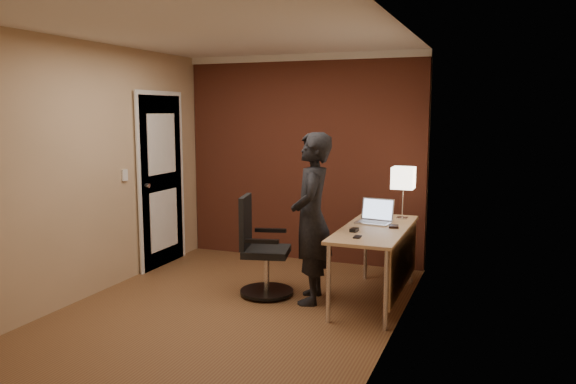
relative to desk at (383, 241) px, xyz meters
The scene contains 9 objects.
room 1.90m from the desk, 151.51° to the left, with size 4.00×4.00×4.00m.
desk is the anchor object (origin of this frame).
desk_lamp 0.77m from the desk, 80.35° to the left, with size 0.22×0.22×0.54m.
laptop 0.33m from the desk, 117.50° to the left, with size 0.36×0.30×0.23m.
mouse 0.36m from the desk, 129.95° to the right, with size 0.06×0.10×0.03m, color black.
phone 0.51m from the desk, 104.96° to the right, with size 0.06×0.12×0.01m, color black.
wallet 0.18m from the desk, 32.04° to the left, with size 0.09×0.11×0.02m, color black.
office_chair 1.21m from the desk, 169.22° to the right, with size 0.54×0.60×0.98m.
person 0.71m from the desk, 162.01° to the right, with size 0.60×0.39×1.63m, color black.
Camera 1 is at (2.30, -4.47, 1.83)m, focal length 35.00 mm.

